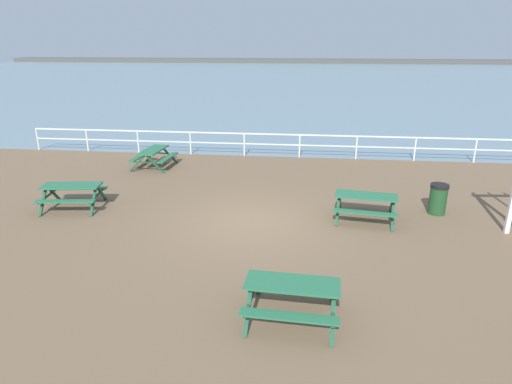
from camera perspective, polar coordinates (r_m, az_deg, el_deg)
name	(u,v)px	position (r m, az deg, el deg)	size (l,w,h in m)	color
ground_plane	(250,225)	(13.01, -0.76, -4.35)	(30.00, 24.00, 0.20)	brown
sea_band	(297,78)	(64.79, 5.43, 14.68)	(142.00, 90.00, 0.01)	gray
distant_shoreline	(302,63)	(107.70, 6.06, 16.46)	(142.00, 6.00, 1.80)	#4C4C47
seaward_railing	(272,140)	(20.10, 2.08, 6.79)	(23.07, 0.07, 1.08)	white
picnic_table_near_left	(72,191)	(15.04, -22.95, 0.18)	(1.98, 1.75, 0.80)	#286B47
picnic_table_near_right	(366,201)	(13.36, 14.17, -1.14)	(1.98, 1.75, 0.80)	#286B47
picnic_table_mid_centre	(154,154)	(18.89, -13.26, 4.89)	(1.65, 1.90, 0.80)	#286B47
picnic_table_far_left	(292,291)	(8.54, 4.77, -12.83)	(1.88, 1.63, 0.80)	#286B47
litter_bin	(438,199)	(14.55, 22.72, -0.84)	(0.55, 0.55, 0.95)	#1E4723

